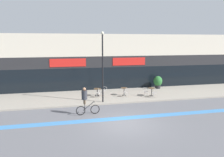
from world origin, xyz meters
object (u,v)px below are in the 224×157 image
at_px(cafe_chair_0_near, 98,92).
at_px(cafe_chair_1_near, 126,92).
at_px(bistro_table_2, 152,90).
at_px(bistro_table_0, 97,91).
at_px(cyclist_0, 85,99).
at_px(cafe_chair_2_side, 146,91).
at_px(planter_pot, 158,82).
at_px(lamp_post, 103,63).
at_px(cafe_chair_0_side, 104,90).
at_px(bistro_table_1, 124,90).
at_px(cafe_chair_2_near, 154,92).

distance_m(cafe_chair_0_near, cafe_chair_1_near, 2.59).
bearing_deg(bistro_table_2, bistro_table_0, 168.07).
relative_size(bistro_table_0, cyclist_0, 0.36).
distance_m(cafe_chair_0_near, cyclist_0, 4.52).
relative_size(bistro_table_2, cafe_chair_2_side, 0.86).
distance_m(cafe_chair_1_near, cafe_chair_2_side, 1.91).
bearing_deg(planter_pot, lamp_post, -149.37).
bearing_deg(bistro_table_0, bistro_table_2, -11.93).
bearing_deg(cafe_chair_0_side, bistro_table_2, 173.60).
bearing_deg(cafe_chair_0_near, bistro_table_2, -95.03).
distance_m(cafe_chair_0_side, lamp_post, 3.61).
relative_size(planter_pot, cyclist_0, 0.68).
distance_m(cafe_chair_0_side, cyclist_0, 5.33).
bearing_deg(cyclist_0, lamp_post, 52.26).
xyz_separation_m(lamp_post, cyclist_0, (-1.76, -2.69, -2.37)).
height_order(cafe_chair_0_side, cyclist_0, cyclist_0).
bearing_deg(cafe_chair_2_side, lamp_post, -170.14).
bearing_deg(bistro_table_1, cafe_chair_0_near, -172.50).
height_order(cafe_chair_0_side, lamp_post, lamp_post).
bearing_deg(lamp_post, cafe_chair_2_near, 4.93).
relative_size(cafe_chair_2_side, planter_pot, 0.65).
bearing_deg(cafe_chair_2_near, planter_pot, -35.76).
xyz_separation_m(cafe_chair_2_side, cyclist_0, (-6.08, -3.74, 0.52)).
relative_size(bistro_table_0, cafe_chair_2_side, 0.81).
height_order(cafe_chair_0_near, cafe_chair_0_side, same).
distance_m(bistro_table_1, cafe_chair_1_near, 0.63).
distance_m(bistro_table_2, cafe_chair_0_near, 5.12).
height_order(cafe_chair_1_near, planter_pot, planter_pot).
relative_size(bistro_table_2, cafe_chair_1_near, 0.86).
distance_m(bistro_table_2, cafe_chair_2_side, 0.63).
bearing_deg(bistro_table_2, planter_pot, 56.86).
bearing_deg(cafe_chair_2_side, bistro_table_1, 153.54).
relative_size(bistro_table_1, cafe_chair_0_near, 0.83).
height_order(bistro_table_2, cafe_chair_0_side, cafe_chair_0_side).
xyz_separation_m(bistro_table_2, cafe_chair_0_near, (-5.10, 0.45, -0.03)).
relative_size(cafe_chair_0_near, cyclist_0, 0.44).
relative_size(cafe_chair_0_near, cafe_chair_0_side, 1.00).
bearing_deg(cafe_chair_2_near, cyclist_0, 107.51).
relative_size(cafe_chair_1_near, cyclist_0, 0.44).
relative_size(bistro_table_1, cafe_chair_1_near, 0.83).
bearing_deg(cyclist_0, cafe_chair_0_near, 64.52).
relative_size(cafe_chair_2_near, lamp_post, 0.15).
bearing_deg(cafe_chair_0_side, lamp_post, 84.56).
bearing_deg(planter_pot, cyclist_0, -141.98).
xyz_separation_m(bistro_table_2, planter_pot, (2.00, 3.06, 0.19)).
bearing_deg(cafe_chair_0_side, planter_pot, -155.88).
bearing_deg(cafe_chair_0_near, bistro_table_0, 0.03).
distance_m(bistro_table_1, planter_pot, 5.07).
relative_size(cafe_chair_2_near, cyclist_0, 0.44).
relative_size(bistro_table_0, cafe_chair_0_near, 0.81).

